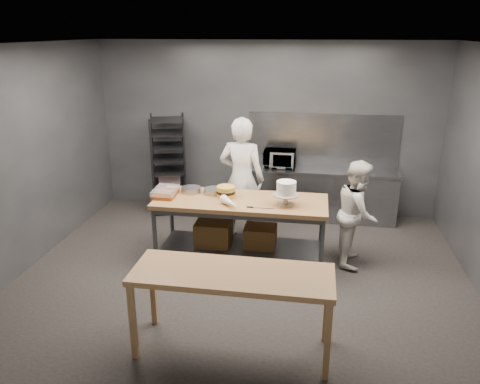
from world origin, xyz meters
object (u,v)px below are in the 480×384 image
(microwave, at_px, (280,159))
(speed_rack, at_px, (169,166))
(chef_behind, at_px, (242,179))
(work_table, at_px, (238,222))
(near_counter, at_px, (232,280))
(frosted_cake_stand, at_px, (286,190))
(chef_right, at_px, (358,213))
(layer_cake, at_px, (226,192))

(microwave, bearing_deg, speed_rack, -177.68)
(speed_rack, xyz_separation_m, chef_behind, (1.47, -0.96, 0.12))
(work_table, xyz_separation_m, near_counter, (0.29, -2.01, 0.24))
(microwave, relative_size, frosted_cake_stand, 1.59)
(chef_right, height_order, layer_cake, chef_right)
(chef_right, height_order, frosted_cake_stand, chef_right)
(frosted_cake_stand, bearing_deg, near_counter, -101.72)
(work_table, bearing_deg, speed_rack, 132.02)
(microwave, bearing_deg, work_table, -103.60)
(speed_rack, distance_m, chef_right, 3.54)
(microwave, height_order, frosted_cake_stand, frosted_cake_stand)
(work_table, distance_m, speed_rack, 2.32)
(near_counter, xyz_separation_m, chef_behind, (-0.35, 2.76, 0.16))
(frosted_cake_stand, bearing_deg, speed_rack, 140.43)
(near_counter, xyz_separation_m, frosted_cake_stand, (0.39, 1.88, 0.32))
(frosted_cake_stand, height_order, layer_cake, frosted_cake_stand)
(work_table, distance_m, near_counter, 2.04)
(near_counter, xyz_separation_m, layer_cake, (-0.47, 2.07, 0.19))
(chef_behind, relative_size, frosted_cake_stand, 5.71)
(chef_right, bearing_deg, microwave, 43.67)
(near_counter, height_order, chef_right, chef_right)
(near_counter, relative_size, speed_rack, 1.14)
(speed_rack, distance_m, layer_cake, 2.14)
(layer_cake, bearing_deg, near_counter, -77.37)
(work_table, bearing_deg, frosted_cake_stand, -10.42)
(speed_rack, bearing_deg, microwave, 2.32)
(speed_rack, distance_m, frosted_cake_stand, 2.89)
(chef_behind, relative_size, layer_cake, 7.33)
(chef_behind, relative_size, chef_right, 1.30)
(microwave, xyz_separation_m, layer_cake, (-0.61, -1.72, -0.05))
(microwave, bearing_deg, frosted_cake_stand, -82.65)
(speed_rack, relative_size, chef_right, 1.17)
(microwave, distance_m, frosted_cake_stand, 1.93)
(work_table, height_order, speed_rack, speed_rack)
(frosted_cake_stand, bearing_deg, layer_cake, 167.34)
(layer_cake, bearing_deg, microwave, 70.51)
(chef_behind, bearing_deg, microwave, -109.34)
(layer_cake, bearing_deg, chef_behind, 80.67)
(chef_behind, bearing_deg, speed_rack, -26.68)
(chef_behind, distance_m, microwave, 1.15)
(work_table, distance_m, microwave, 1.90)
(work_table, xyz_separation_m, frosted_cake_stand, (0.68, -0.12, 0.57))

